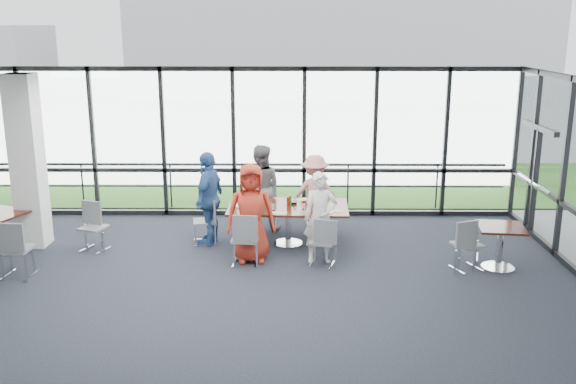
{
  "coord_description": "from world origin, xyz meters",
  "views": [
    {
      "loc": [
        1.27,
        -8.44,
        4.03
      ],
      "look_at": [
        1.17,
        2.76,
        1.1
      ],
      "focal_mm": 40.0,
      "sensor_mm": 36.0,
      "label": 1
    }
  ],
  "objects_px": {
    "diner_near_left": "(251,213)",
    "diner_far_right": "(315,193)",
    "chair_spare_r": "(467,245)",
    "diner_end": "(209,198)",
    "side_table_right": "(501,234)",
    "chair_spare_lb": "(94,228)",
    "chair_main_fr": "(316,208)",
    "diner_far_left": "(260,188)",
    "diner_near_right": "(320,218)",
    "chair_main_nr": "(322,242)",
    "structural_column": "(28,162)",
    "chair_spare_la": "(17,249)",
    "side_table_left": "(2,220)",
    "chair_main_nl": "(245,239)",
    "chair_main_fl": "(266,206)",
    "main_table": "(288,211)",
    "chair_main_end": "(205,221)"
  },
  "relations": [
    {
      "from": "side_table_left",
      "to": "chair_main_fr",
      "type": "distance_m",
      "value": 5.95
    },
    {
      "from": "structural_column",
      "to": "chair_spare_la",
      "type": "relative_size",
      "value": 3.34
    },
    {
      "from": "chair_spare_r",
      "to": "diner_far_right",
      "type": "bearing_deg",
      "value": 116.34
    },
    {
      "from": "structural_column",
      "to": "chair_main_fl",
      "type": "bearing_deg",
      "value": 15.03
    },
    {
      "from": "diner_end",
      "to": "chair_spare_r",
      "type": "xyz_separation_m",
      "value": [
        4.51,
        -1.31,
        -0.44
      ]
    },
    {
      "from": "chair_spare_r",
      "to": "chair_spare_lb",
      "type": "bearing_deg",
      "value": 149.88
    },
    {
      "from": "side_table_right",
      "to": "diner_near_right",
      "type": "xyz_separation_m",
      "value": [
        -3.03,
        0.3,
        0.19
      ]
    },
    {
      "from": "side_table_right",
      "to": "chair_spare_lb",
      "type": "relative_size",
      "value": 0.97
    },
    {
      "from": "chair_main_end",
      "to": "chair_spare_la",
      "type": "height_order",
      "value": "chair_spare_la"
    },
    {
      "from": "side_table_right",
      "to": "chair_main_nl",
      "type": "bearing_deg",
      "value": 177.95
    },
    {
      "from": "structural_column",
      "to": "chair_main_fr",
      "type": "xyz_separation_m",
      "value": [
        5.34,
        1.11,
        -1.19
      ]
    },
    {
      "from": "diner_far_right",
      "to": "chair_main_fl",
      "type": "bearing_deg",
      "value": -13.23
    },
    {
      "from": "side_table_left",
      "to": "chair_main_fl",
      "type": "bearing_deg",
      "value": 18.51
    },
    {
      "from": "main_table",
      "to": "structural_column",
      "type": "bearing_deg",
      "value": -177.37
    },
    {
      "from": "side_table_left",
      "to": "chair_main_fr",
      "type": "xyz_separation_m",
      "value": [
        5.74,
        1.54,
        -0.22
      ]
    },
    {
      "from": "side_table_left",
      "to": "chair_main_nl",
      "type": "xyz_separation_m",
      "value": [
        4.45,
        -0.57,
        -0.16
      ]
    },
    {
      "from": "diner_near_right",
      "to": "chair_spare_la",
      "type": "height_order",
      "value": "diner_near_right"
    },
    {
      "from": "structural_column",
      "to": "chair_spare_la",
      "type": "xyz_separation_m",
      "value": [
        0.34,
        -1.59,
        -1.12
      ]
    },
    {
      "from": "diner_far_right",
      "to": "chair_spare_la",
      "type": "bearing_deg",
      "value": 23.93
    },
    {
      "from": "diner_near_left",
      "to": "chair_main_end",
      "type": "distance_m",
      "value": 1.39
    },
    {
      "from": "structural_column",
      "to": "chair_main_nl",
      "type": "height_order",
      "value": "structural_column"
    },
    {
      "from": "chair_main_fl",
      "to": "chair_main_nl",
      "type": "bearing_deg",
      "value": 81.44
    },
    {
      "from": "chair_spare_lb",
      "to": "chair_spare_r",
      "type": "height_order",
      "value": "chair_spare_r"
    },
    {
      "from": "diner_end",
      "to": "side_table_left",
      "type": "bearing_deg",
      "value": -65.93
    },
    {
      "from": "chair_main_nl",
      "to": "diner_far_right",
      "type": "bearing_deg",
      "value": 62.9
    },
    {
      "from": "diner_near_right",
      "to": "chair_main_nr",
      "type": "height_order",
      "value": "diner_near_right"
    },
    {
      "from": "structural_column",
      "to": "chair_main_end",
      "type": "relative_size",
      "value": 3.7
    },
    {
      "from": "side_table_left",
      "to": "diner_near_right",
      "type": "bearing_deg",
      "value": -4.24
    },
    {
      "from": "main_table",
      "to": "chair_spare_r",
      "type": "bearing_deg",
      "value": -20.88
    },
    {
      "from": "structural_column",
      "to": "chair_main_fl",
      "type": "height_order",
      "value": "structural_column"
    },
    {
      "from": "diner_end",
      "to": "chair_main_nr",
      "type": "relative_size",
      "value": 2.09
    },
    {
      "from": "main_table",
      "to": "chair_main_end",
      "type": "xyz_separation_m",
      "value": [
        -1.58,
        0.05,
        -0.22
      ]
    },
    {
      "from": "chair_main_fl",
      "to": "chair_spare_lb",
      "type": "xyz_separation_m",
      "value": [
        -3.1,
        -1.47,
        0.0
      ]
    },
    {
      "from": "chair_main_nr",
      "to": "chair_spare_lb",
      "type": "relative_size",
      "value": 0.97
    },
    {
      "from": "chair_main_fr",
      "to": "diner_far_left",
      "type": "bearing_deg",
      "value": 10.42
    },
    {
      "from": "diner_near_right",
      "to": "chair_spare_la",
      "type": "xyz_separation_m",
      "value": [
        -4.99,
        -0.74,
        -0.32
      ]
    },
    {
      "from": "side_table_left",
      "to": "diner_far_left",
      "type": "xyz_separation_m",
      "value": [
        4.61,
        1.41,
        0.25
      ]
    },
    {
      "from": "chair_main_fr",
      "to": "chair_spare_r",
      "type": "xyz_separation_m",
      "value": [
        2.47,
        -2.32,
        0.04
      ]
    },
    {
      "from": "side_table_left",
      "to": "chair_spare_r",
      "type": "xyz_separation_m",
      "value": [
        8.21,
        -0.78,
        -0.18
      ]
    },
    {
      "from": "diner_near_left",
      "to": "diner_far_right",
      "type": "bearing_deg",
      "value": 51.18
    },
    {
      "from": "side_table_left",
      "to": "diner_near_left",
      "type": "distance_m",
      "value": 4.56
    },
    {
      "from": "structural_column",
      "to": "main_table",
      "type": "distance_m",
      "value": 4.87
    },
    {
      "from": "structural_column",
      "to": "main_table",
      "type": "xyz_separation_m",
      "value": [
        4.77,
        0.06,
        -0.95
      ]
    },
    {
      "from": "diner_near_left",
      "to": "chair_spare_r",
      "type": "relative_size",
      "value": 1.96
    },
    {
      "from": "side_table_right",
      "to": "chair_spare_r",
      "type": "height_order",
      "value": "chair_spare_r"
    },
    {
      "from": "diner_far_right",
      "to": "main_table",
      "type": "bearing_deg",
      "value": 56.93
    },
    {
      "from": "side_table_right",
      "to": "chair_main_nl",
      "type": "xyz_separation_m",
      "value": [
        -4.33,
        0.15,
        -0.15
      ]
    },
    {
      "from": "diner_far_left",
      "to": "chair_spare_lb",
      "type": "distance_m",
      "value": 3.29
    },
    {
      "from": "chair_main_fl",
      "to": "diner_far_right",
      "type": "bearing_deg",
      "value": 169.04
    },
    {
      "from": "diner_end",
      "to": "chair_main_fl",
      "type": "distance_m",
      "value": 1.54
    }
  ]
}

